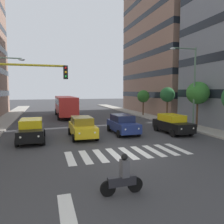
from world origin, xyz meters
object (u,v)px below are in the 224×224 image
at_px(car_0, 172,124).
at_px(car_1, 123,124).
at_px(street_tree_1, 198,93).
at_px(car_3, 31,130).
at_px(traffic_light_gantry, 7,94).
at_px(street_tree_2, 167,95).
at_px(car_2, 82,127).
at_px(bus_behind_traffic, 66,104).
at_px(street_lamp_left, 191,80).
at_px(motorcycle_with_rider, 123,178).
at_px(street_tree_3, 143,96).

relative_size(car_0, car_1, 1.00).
xyz_separation_m(car_0, street_tree_1, (-3.78, -1.41, 2.77)).
relative_size(car_3, traffic_light_gantry, 0.81).
bearing_deg(street_tree_2, car_3, 23.41).
relative_size(car_2, bus_behind_traffic, 0.42).
bearing_deg(street_tree_2, car_0, 62.12).
xyz_separation_m(traffic_light_gantry, street_tree_2, (-16.99, -11.74, -0.36)).
bearing_deg(street_tree_1, car_0, 20.43).
distance_m(street_lamp_left, street_tree_1, 1.81).
bearing_deg(bus_behind_traffic, car_1, 104.60).
bearing_deg(car_3, street_tree_1, -176.39).
bearing_deg(bus_behind_traffic, car_0, 117.62).
distance_m(car_3, motorcycle_with_rider, 10.91).
bearing_deg(car_2, bus_behind_traffic, -90.00).
relative_size(car_3, street_tree_3, 1.16).
bearing_deg(car_1, traffic_light_gantry, 32.52).
bearing_deg(bus_behind_traffic, traffic_light_gantry, 76.36).
distance_m(car_1, motorcycle_with_rider, 11.69).
xyz_separation_m(car_0, street_tree_3, (-3.43, -13.53, 2.14)).
distance_m(car_0, car_1, 4.57).
relative_size(car_0, street_tree_2, 1.06).
relative_size(motorcycle_with_rider, street_tree_3, 0.44).
distance_m(bus_behind_traffic, traffic_light_gantry, 20.75).
distance_m(car_1, street_lamp_left, 8.08).
bearing_deg(street_tree_3, street_lamp_left, 86.07).
distance_m(car_1, car_2, 3.83).
relative_size(bus_behind_traffic, street_lamp_left, 1.33).
bearing_deg(traffic_light_gantry, motorcycle_with_rider, 130.59).
bearing_deg(bus_behind_traffic, car_2, 90.00).
relative_size(car_0, car_3, 1.00).
distance_m(traffic_light_gantry, street_lamp_left, 16.59).
xyz_separation_m(car_2, street_tree_2, (-12.12, -6.76, 2.48)).
bearing_deg(street_lamp_left, car_2, 2.00).
relative_size(car_1, street_tree_2, 1.06).
relative_size(car_1, bus_behind_traffic, 0.42).
relative_size(motorcycle_with_rider, street_lamp_left, 0.21).
bearing_deg(traffic_light_gantry, car_1, -147.48).
xyz_separation_m(car_0, car_1, (4.43, -1.15, 0.00)).
height_order(car_2, street_lamp_left, street_lamp_left).
bearing_deg(street_tree_1, street_tree_3, -88.35).
distance_m(car_1, traffic_light_gantry, 10.66).
bearing_deg(street_tree_3, car_2, 47.98).
bearing_deg(car_2, street_tree_3, -132.02).
relative_size(car_2, street_tree_3, 1.16).
distance_m(car_3, street_tree_3, 20.52).
relative_size(car_0, traffic_light_gantry, 0.81).
relative_size(street_tree_1, street_tree_2, 1.11).
height_order(car_3, street_tree_2, street_tree_2).
bearing_deg(car_0, car_2, -4.20).
relative_size(bus_behind_traffic, street_tree_3, 2.73).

